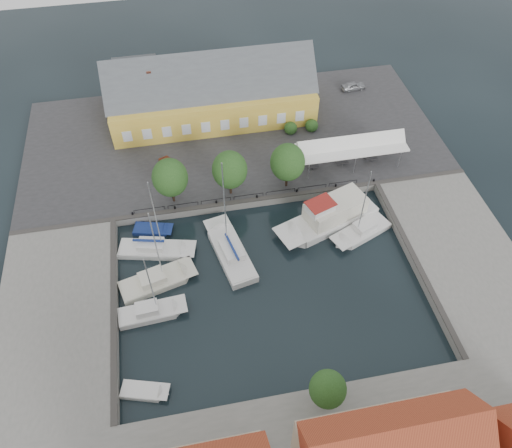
{
  "coord_description": "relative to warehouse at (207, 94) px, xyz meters",
  "views": [
    {
      "loc": [
        -7.17,
        -31.19,
        44.74
      ],
      "look_at": [
        0.0,
        6.0,
        1.5
      ],
      "focal_mm": 35.0,
      "sensor_mm": 36.0,
      "label": 1
    }
  ],
  "objects": [
    {
      "name": "car_silver",
      "position": [
        22.42,
        2.16,
        -2.79
      ],
      "size": [
        3.87,
        1.91,
        1.27
      ],
      "primitive_type": "imported",
      "rotation": [
        0.0,
        0.0,
        1.68
      ],
      "color": "#96999D",
      "rests_on": "north_quay"
    },
    {
      "name": "east_boat_a",
      "position": [
        14.69,
        -24.87,
        -4.17
      ],
      "size": [
        7.9,
        5.23,
        10.87
      ],
      "color": "silver",
      "rests_on": "ground"
    },
    {
      "name": "car_red",
      "position": [
        -6.49,
        -10.71,
        -2.82
      ],
      "size": [
        2.62,
        3.93,
        1.22
      ],
      "primitive_type": "imported",
      "rotation": [
        0.0,
        0.0,
        0.39
      ],
      "color": "maroon",
      "rests_on": "north_quay"
    },
    {
      "name": "ground",
      "position": [
        2.6,
        -28.36,
        -4.43
      ],
      "size": [
        140.0,
        140.0,
        0.0
      ],
      "primitive_type": "plane",
      "color": "black",
      "rests_on": "ground"
    },
    {
      "name": "east_quay",
      "position": [
        24.6,
        -30.36,
        -3.93
      ],
      "size": [
        12.0,
        24.0,
        1.0
      ],
      "primitive_type": "cube",
      "color": "slate",
      "rests_on": "ground"
    },
    {
      "name": "tent_canopy",
      "position": [
        16.6,
        -13.86,
        -0.74
      ],
      "size": [
        14.0,
        4.0,
        2.83
      ],
      "color": "white",
      "rests_on": "north_quay"
    },
    {
      "name": "north_quay",
      "position": [
        2.6,
        -5.36,
        -3.93
      ],
      "size": [
        56.0,
        26.0,
        1.0
      ],
      "primitive_type": "cube",
      "color": "#2D2D30",
      "rests_on": "ground"
    },
    {
      "name": "quay_edge_fittings",
      "position": [
        2.62,
        -23.61,
        -3.37
      ],
      "size": [
        56.0,
        24.72,
        0.4
      ],
      "color": "#383533",
      "rests_on": "north_quay"
    },
    {
      "name": "launch_sw",
      "position": [
        -11.14,
        -39.37,
        -4.34
      ],
      "size": [
        4.72,
        2.86,
        0.98
      ],
      "color": "silver",
      "rests_on": "ground"
    },
    {
      "name": "west_boat_c",
      "position": [
        -10.07,
        -31.18,
        -4.17
      ],
      "size": [
        7.2,
        2.71,
        9.73
      ],
      "color": "silver",
      "rests_on": "ground"
    },
    {
      "name": "west_boat_a",
      "position": [
        -9.17,
        -23.0,
        -4.16
      ],
      "size": [
        9.02,
        4.41,
        11.59
      ],
      "color": "silver",
      "rests_on": "ground"
    },
    {
      "name": "west_boat_b",
      "position": [
        -9.3,
        -27.37,
        -4.17
      ],
      "size": [
        8.68,
        4.87,
        11.38
      ],
      "color": "beige",
      "rests_on": "ground"
    },
    {
      "name": "quay_trees",
      "position": [
        0.6,
        -16.36,
        0.45
      ],
      "size": [
        18.2,
        4.2,
        6.3
      ],
      "color": "black",
      "rests_on": "north_quay"
    },
    {
      "name": "west_quay",
      "position": [
        -19.4,
        -30.36,
        -3.93
      ],
      "size": [
        12.0,
        24.0,
        1.0
      ],
      "primitive_type": "cube",
      "color": "slate",
      "rests_on": "ground"
    },
    {
      "name": "center_sailboat",
      "position": [
        -0.84,
        -25.08,
        -4.07
      ],
      "size": [
        4.97,
        10.34,
        13.61
      ],
      "color": "silver",
      "rests_on": "ground"
    },
    {
      "name": "launch_nw",
      "position": [
        -9.34,
        -19.81,
        -4.34
      ],
      "size": [
        4.86,
        2.93,
        0.88
      ],
      "color": "navy",
      "rests_on": "ground"
    },
    {
      "name": "warehouse",
      "position": [
        0.0,
        0.0,
        0.0
      ],
      "size": [
        28.56,
        14.0,
        9.55
      ],
      "color": "gold",
      "rests_on": "north_quay"
    },
    {
      "name": "trawler",
      "position": [
        11.51,
        -22.43,
        -3.41
      ],
      "size": [
        13.33,
        7.88,
        5.0
      ],
      "color": "silver",
      "rests_on": "ground"
    }
  ]
}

